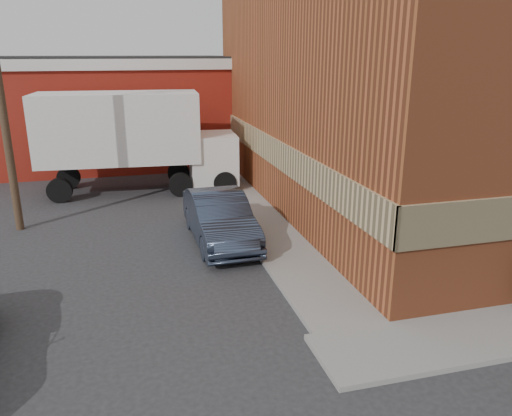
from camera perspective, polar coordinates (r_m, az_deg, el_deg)
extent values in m
plane|color=#28282B|center=(11.08, 8.00, -14.30)|extent=(90.00, 90.00, 0.00)
cube|color=#A34D2A|center=(21.57, 20.53, 12.88)|extent=(14.00, 18.00, 9.00)
cube|color=tan|center=(18.74, 1.77, 6.63)|extent=(0.08, 18.16, 1.00)
cube|color=gray|center=(19.06, -0.77, -0.12)|extent=(1.80, 18.00, 0.12)
cube|color=maroon|center=(28.90, -19.45, 9.87)|extent=(16.00, 8.00, 5.00)
cube|color=silver|center=(28.71, -20.01, 15.30)|extent=(16.30, 8.30, 0.50)
cube|color=black|center=(28.71, -20.08, 15.89)|extent=(16.00, 8.00, 0.10)
cylinder|color=#4E3A27|center=(18.05, -27.18, 11.42)|extent=(0.26, 0.26, 9.00)
imported|color=#2D364B|center=(15.77, -4.17, -1.15)|extent=(1.77, 4.83, 1.58)
cube|color=white|center=(21.80, -15.42, 8.86)|extent=(6.74, 3.09, 2.85)
cube|color=#1E7322|center=(20.57, -15.57, 7.13)|extent=(6.34, 0.48, 0.88)
cube|color=white|center=(22.17, -3.98, 5.39)|extent=(2.14, 2.54, 2.41)
cylinder|color=black|center=(21.51, -21.52, 1.88)|extent=(1.01, 0.40, 0.99)
cylinder|color=black|center=(23.60, -20.63, 3.27)|extent=(1.01, 0.40, 0.99)
cylinder|color=black|center=(21.12, -8.60, 2.65)|extent=(1.01, 0.40, 0.99)
cylinder|color=black|center=(23.25, -8.85, 3.99)|extent=(1.01, 0.40, 0.99)
cylinder|color=black|center=(21.27, -3.58, 2.92)|extent=(1.01, 0.40, 0.99)
cylinder|color=black|center=(23.38, -4.28, 4.23)|extent=(1.01, 0.40, 0.99)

